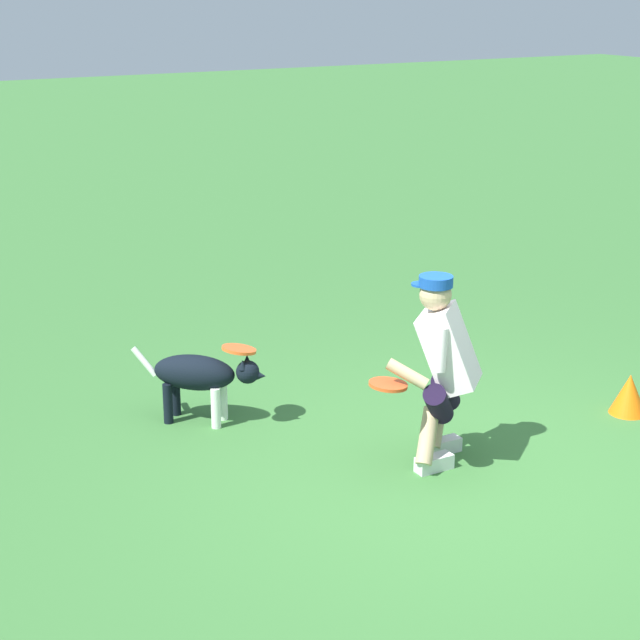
{
  "coord_description": "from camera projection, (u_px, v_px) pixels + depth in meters",
  "views": [
    {
      "loc": [
        3.84,
        4.84,
        3.09
      ],
      "look_at": [
        0.54,
        -0.99,
        0.9
      ],
      "focal_mm": 58.38,
      "sensor_mm": 36.0,
      "label": 1
    }
  ],
  "objects": [
    {
      "name": "ground_plane",
      "position": [
        467.0,
        480.0,
        6.76
      ],
      "size": [
        60.0,
        60.0,
        0.0
      ],
      "primitive_type": "plane",
      "color": "#386F34"
    },
    {
      "name": "person",
      "position": [
        442.0,
        365.0,
        6.8
      ],
      "size": [
        0.7,
        0.57,
        1.29
      ],
      "rotation": [
        0.0,
        0.0,
        -0.83
      ],
      "color": "silver",
      "rests_on": "ground_plane"
    },
    {
      "name": "dog",
      "position": [
        201.0,
        376.0,
        7.54
      ],
      "size": [
        0.8,
        0.75,
        0.55
      ],
      "rotation": [
        0.0,
        0.0,
        2.39
      ],
      "color": "black",
      "rests_on": "ground_plane"
    },
    {
      "name": "frisbee_flying",
      "position": [
        239.0,
        349.0,
        7.44
      ],
      "size": [
        0.35,
        0.35,
        0.08
      ],
      "primitive_type": "cylinder",
      "rotation": [
        -0.14,
        -0.11,
        0.98
      ],
      "color": "#F45D25"
    },
    {
      "name": "frisbee_held",
      "position": [
        388.0,
        385.0,
        6.7
      ],
      "size": [
        0.26,
        0.26,
        0.05
      ],
      "primitive_type": "cylinder",
      "rotation": [
        -0.02,
        -0.09,
        0.04
      ],
      "color": "#EA5122",
      "rests_on": "person"
    },
    {
      "name": "training_cone",
      "position": [
        629.0,
        394.0,
        7.75
      ],
      "size": [
        0.28,
        0.28,
        0.31
      ],
      "primitive_type": "cone",
      "color": "orange",
      "rests_on": "ground_plane"
    }
  ]
}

